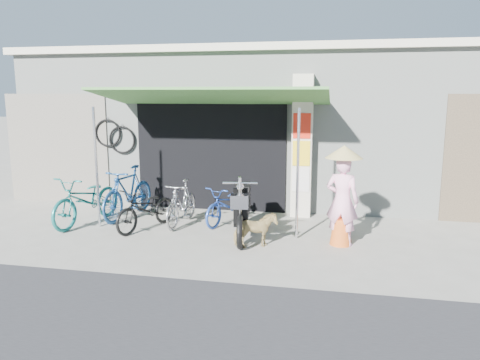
% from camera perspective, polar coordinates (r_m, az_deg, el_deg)
% --- Properties ---
extents(ground, '(80.00, 80.00, 0.00)m').
position_cam_1_polar(ground, '(8.07, -0.03, -8.33)').
color(ground, gray).
rests_on(ground, ground).
extents(bicycle_shop, '(12.30, 5.30, 3.66)m').
position_cam_1_polar(bicycle_shop, '(12.69, 4.61, 6.98)').
color(bicycle_shop, '#A7ADA4').
rests_on(bicycle_shop, ground).
extents(shop_pillar, '(0.42, 0.44, 3.00)m').
position_cam_1_polar(shop_pillar, '(10.01, 7.59, 4.06)').
color(shop_pillar, beige).
rests_on(shop_pillar, ground).
extents(awning, '(4.60, 1.88, 2.72)m').
position_cam_1_polar(awning, '(9.43, -3.48, 9.93)').
color(awning, '#3A6E31').
rests_on(awning, ground).
extents(neighbour_left, '(2.60, 0.06, 2.60)m').
position_cam_1_polar(neighbour_left, '(12.08, -21.33, 3.57)').
color(neighbour_left, '#6B665B').
rests_on(neighbour_left, ground).
extents(bike_teal, '(1.02, 2.01, 1.01)m').
position_cam_1_polar(bike_teal, '(9.91, -18.12, -2.26)').
color(bike_teal, '#176B68').
rests_on(bike_teal, ground).
extents(bike_blue, '(0.77, 1.87, 1.09)m').
position_cam_1_polar(bike_blue, '(10.15, -13.48, -1.50)').
color(bike_blue, navy).
rests_on(bike_blue, ground).
extents(bike_black, '(1.07, 1.66, 0.83)m').
position_cam_1_polar(bike_black, '(9.23, -11.30, -3.44)').
color(bike_black, black).
rests_on(bike_black, ground).
extents(bike_silver, '(0.52, 1.52, 0.90)m').
position_cam_1_polar(bike_silver, '(9.45, -7.14, -2.78)').
color(bike_silver, '#B2B1B6').
rests_on(bike_silver, ground).
extents(bike_navy, '(1.00, 1.58, 0.79)m').
position_cam_1_polar(bike_navy, '(9.48, -1.48, -2.99)').
color(bike_navy, '#22449F').
rests_on(bike_navy, ground).
extents(street_dog, '(0.80, 0.61, 0.61)m').
position_cam_1_polar(street_dog, '(8.02, 1.86, -6.16)').
color(street_dog, '#AE775C').
rests_on(street_dog, ground).
extents(moped, '(0.65, 2.03, 1.16)m').
position_cam_1_polar(moped, '(8.64, 0.24, -3.42)').
color(moped, black).
rests_on(moped, ground).
extents(nun, '(0.65, 0.64, 1.75)m').
position_cam_1_polar(nun, '(8.23, 12.38, -1.95)').
color(nun, '#F3A4C3').
rests_on(nun, ground).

